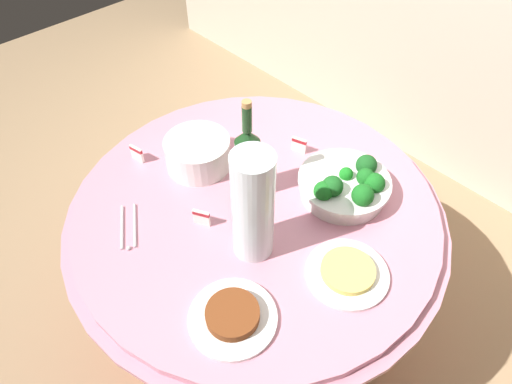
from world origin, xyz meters
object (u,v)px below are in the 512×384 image
(food_plate_stir_fry, at_px, (233,316))
(label_placard_front, at_px, (201,217))
(label_placard_mid, at_px, (299,144))
(serving_tongs, at_px, (128,228))
(label_placard_rear, at_px, (137,153))
(plate_stack, at_px, (198,153))
(food_plate_noodles, at_px, (349,271))
(wine_bottle, at_px, (248,160))
(broccoli_bowl, at_px, (346,185))
(decorative_fruit_vase, at_px, (253,209))

(food_plate_stir_fry, relative_size, label_placard_front, 4.00)
(food_plate_stir_fry, xyz_separation_m, label_placard_mid, (-0.31, 0.57, 0.02))
(serving_tongs, xyz_separation_m, label_placard_rear, (-0.23, 0.18, 0.03))
(plate_stack, distance_m, serving_tongs, 0.33)
(plate_stack, distance_m, food_plate_stir_fry, 0.57)
(food_plate_noodles, bearing_deg, wine_bottle, 178.08)
(plate_stack, height_order, serving_tongs, plate_stack)
(serving_tongs, distance_m, label_placard_rear, 0.29)
(broccoli_bowl, distance_m, food_plate_stir_fry, 0.53)
(serving_tongs, relative_size, food_plate_noodles, 0.72)
(decorative_fruit_vase, relative_size, label_placard_rear, 6.18)
(food_plate_stir_fry, bearing_deg, plate_stack, 149.65)
(plate_stack, relative_size, food_plate_stir_fry, 0.95)
(label_placard_mid, xyz_separation_m, label_placard_rear, (-0.34, -0.42, 0.00))
(wine_bottle, height_order, decorative_fruit_vase, decorative_fruit_vase)
(plate_stack, distance_m, wine_bottle, 0.22)
(decorative_fruit_vase, distance_m, label_placard_rear, 0.54)
(wine_bottle, relative_size, food_plate_noodles, 1.53)
(wine_bottle, bearing_deg, food_plate_stir_fry, -47.95)
(decorative_fruit_vase, relative_size, label_placard_mid, 6.18)
(broccoli_bowl, height_order, label_placard_mid, broccoli_bowl)
(decorative_fruit_vase, bearing_deg, label_placard_rear, -176.31)
(broccoli_bowl, height_order, serving_tongs, broccoli_bowl)
(decorative_fruit_vase, height_order, label_placard_front, decorative_fruit_vase)
(plate_stack, xyz_separation_m, serving_tongs, (0.07, -0.32, -0.05))
(decorative_fruit_vase, distance_m, food_plate_stir_fry, 0.27)
(food_plate_noodles, height_order, label_placard_rear, label_placard_rear)
(label_placard_rear, bearing_deg, food_plate_noodles, 11.62)
(label_placard_front, bearing_deg, broccoli_bowl, 61.25)
(broccoli_bowl, height_order, label_placard_rear, broccoli_bowl)
(broccoli_bowl, relative_size, serving_tongs, 1.77)
(serving_tongs, bearing_deg, food_plate_noodles, 32.53)
(food_plate_stir_fry, distance_m, label_placard_front, 0.32)
(food_plate_noodles, relative_size, label_placard_mid, 4.00)
(broccoli_bowl, bearing_deg, label_placard_rear, -147.04)
(broccoli_bowl, height_order, food_plate_noodles, broccoli_bowl)
(serving_tongs, xyz_separation_m, label_placard_front, (0.13, 0.17, 0.03))
(label_placard_front, bearing_deg, plate_stack, 143.26)
(broccoli_bowl, bearing_deg, decorative_fruit_vase, -98.60)
(broccoli_bowl, bearing_deg, wine_bottle, -137.20)
(label_placard_mid, bearing_deg, food_plate_stir_fry, -61.69)
(plate_stack, distance_m, label_placard_rear, 0.21)
(wine_bottle, bearing_deg, label_placard_front, -88.64)
(plate_stack, relative_size, decorative_fruit_vase, 0.62)
(decorative_fruit_vase, bearing_deg, plate_stack, 164.64)
(food_plate_noodles, bearing_deg, plate_stack, -177.90)
(broccoli_bowl, xyz_separation_m, label_placard_front, (-0.21, -0.39, -0.01))
(plate_stack, bearing_deg, label_placard_rear, -139.37)
(broccoli_bowl, distance_m, plate_stack, 0.48)
(decorative_fruit_vase, bearing_deg, food_plate_noodles, 27.30)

